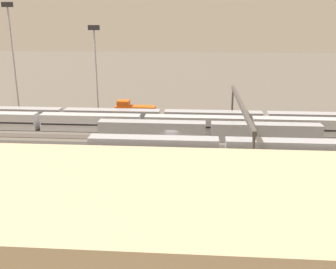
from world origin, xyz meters
TOP-DOWN VIEW (x-y plane):
  - ground_plane at (0.00, 0.00)m, footprint 400.00×400.00m
  - track_bed_0 at (0.00, -17.50)m, footprint 140.00×2.80m
  - track_bed_1 at (0.00, -12.50)m, footprint 140.00×2.80m
  - track_bed_2 at (0.00, -7.50)m, footprint 140.00×2.80m
  - track_bed_3 at (0.00, -2.50)m, footprint 140.00×2.80m
  - track_bed_4 at (0.00, 2.50)m, footprint 140.00×2.80m
  - track_bed_5 at (0.00, 7.50)m, footprint 140.00×2.80m
  - track_bed_6 at (0.00, 12.50)m, footprint 140.00×2.80m
  - track_bed_7 at (0.00, 17.50)m, footprint 140.00×2.80m
  - train_on_track_7 at (-17.10, 17.50)m, footprint 90.60×3.06m
  - train_on_track_0 at (10.43, -17.50)m, footprint 10.00×3.00m
  - train_on_track_1 at (4.26, -12.50)m, footprint 139.00×3.00m
  - train_on_track_6 at (-21.94, 12.50)m, footprint 71.40×3.00m
  - train_on_track_2 at (-3.00, -7.50)m, footprint 114.80×3.06m
  - train_on_track_3 at (-7.82, -2.50)m, footprint 47.20×3.00m
  - light_mast_0 at (42.34, -21.44)m, footprint 2.80×0.70m
  - light_mast_2 at (20.30, -19.75)m, footprint 2.80×0.70m
  - signal_gantry at (-14.20, 0.00)m, footprint 0.70×40.00m
  - maintenance_shed at (-11.94, 46.14)m, footprint 59.72×21.00m

SIDE VIEW (x-z plane):
  - ground_plane at x=0.00m, z-range 0.00..0.00m
  - track_bed_0 at x=0.00m, z-range 0.00..0.12m
  - track_bed_1 at x=0.00m, z-range 0.00..0.12m
  - track_bed_2 at x=0.00m, z-range 0.00..0.12m
  - track_bed_3 at x=0.00m, z-range 0.00..0.12m
  - track_bed_4 at x=0.00m, z-range 0.00..0.12m
  - track_bed_5 at x=0.00m, z-range 0.00..0.12m
  - track_bed_6 at x=0.00m, z-range 0.00..0.12m
  - track_bed_7 at x=0.00m, z-range 0.00..0.12m
  - train_on_track_3 at x=-7.82m, z-range 0.12..3.92m
  - train_on_track_2 at x=-3.00m, z-range -0.15..4.25m
  - train_on_track_1 at x=4.26m, z-range -0.13..4.27m
  - train_on_track_7 at x=-17.10m, z-range -0.12..4.28m
  - train_on_track_0 at x=10.43m, z-range -0.34..4.66m
  - train_on_track_6 at x=-21.94m, z-range 0.12..5.12m
  - maintenance_shed at x=-11.94m, z-range 0.00..11.34m
  - signal_gantry at x=-14.20m, z-range 3.33..12.13m
  - light_mast_2 at x=20.30m, z-range 3.53..26.84m
  - light_mast_0 at x=42.34m, z-range 3.80..32.53m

